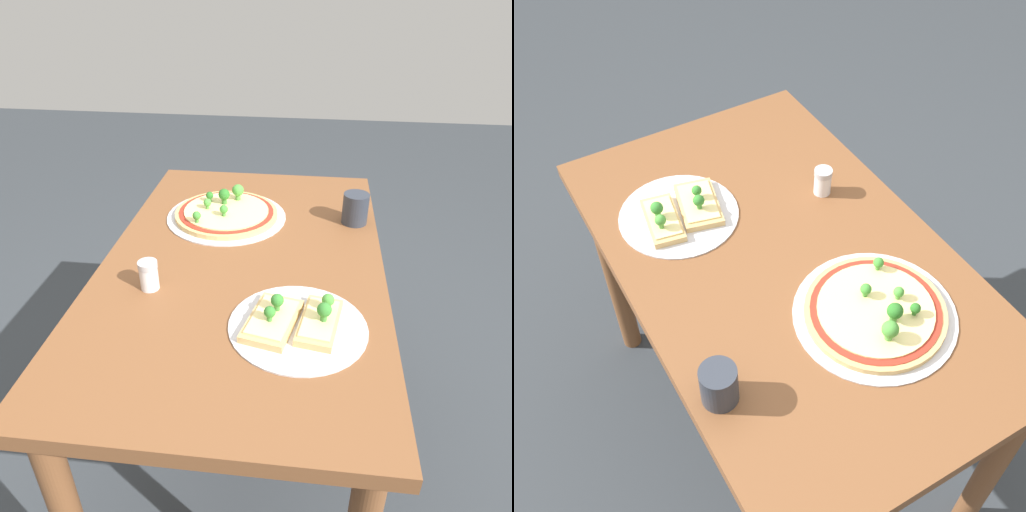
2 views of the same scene
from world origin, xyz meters
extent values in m
plane|color=#33383D|center=(0.00, 0.00, 0.00)|extent=(8.00, 8.00, 0.00)
cube|color=brown|center=(0.00, 0.00, 0.75)|extent=(1.16, 0.71, 0.04)
cylinder|color=brown|center=(-0.52, -0.29, 0.37)|extent=(0.06, 0.06, 0.74)
cylinder|color=brown|center=(-0.52, 0.29, 0.37)|extent=(0.06, 0.06, 0.74)
cylinder|color=brown|center=(0.52, 0.29, 0.37)|extent=(0.06, 0.06, 0.74)
cylinder|color=silver|center=(0.23, 0.08, 0.77)|extent=(0.35, 0.35, 0.00)
cylinder|color=tan|center=(0.23, 0.08, 0.78)|extent=(0.30, 0.30, 0.01)
cylinder|color=#A82D1E|center=(0.23, 0.08, 0.79)|extent=(0.28, 0.28, 0.00)
cylinder|color=#F4DB8E|center=(0.23, 0.08, 0.79)|extent=(0.25, 0.25, 0.00)
sphere|color=#479338|center=(0.31, 0.06, 0.83)|extent=(0.04, 0.04, 0.04)
cylinder|color=#51973E|center=(0.31, 0.06, 0.80)|extent=(0.02, 0.02, 0.02)
sphere|color=#286B23|center=(0.28, 0.10, 0.83)|extent=(0.03, 0.03, 0.03)
cylinder|color=#37742D|center=(0.28, 0.10, 0.80)|extent=(0.02, 0.02, 0.02)
sphere|color=#3D8933|center=(0.15, 0.15, 0.82)|extent=(0.02, 0.02, 0.02)
cylinder|color=#488E3A|center=(0.15, 0.15, 0.80)|extent=(0.01, 0.01, 0.01)
sphere|color=#286B23|center=(0.29, 0.14, 0.82)|extent=(0.02, 0.02, 0.02)
cylinder|color=#37742D|center=(0.29, 0.14, 0.80)|extent=(0.01, 0.01, 0.01)
sphere|color=#479338|center=(0.23, 0.14, 0.82)|extent=(0.02, 0.02, 0.02)
cylinder|color=#51973E|center=(0.23, 0.14, 0.80)|extent=(0.01, 0.01, 0.01)
sphere|color=#3D8933|center=(0.19, 0.08, 0.82)|extent=(0.02, 0.02, 0.02)
cylinder|color=#488E3A|center=(0.19, 0.08, 0.80)|extent=(0.01, 0.01, 0.01)
cylinder|color=silver|center=(-0.25, -0.15, 0.77)|extent=(0.29, 0.29, 0.00)
cube|color=tan|center=(-0.24, -0.19, 0.78)|extent=(0.17, 0.10, 0.02)
cube|color=#F4DB8E|center=(-0.24, -0.19, 0.79)|extent=(0.14, 0.09, 0.00)
sphere|color=#337A2D|center=(-0.25, -0.20, 0.82)|extent=(0.03, 0.03, 0.03)
cylinder|color=#3F8136|center=(-0.25, -0.20, 0.80)|extent=(0.01, 0.01, 0.01)
sphere|color=#479338|center=(-0.21, -0.21, 0.82)|extent=(0.03, 0.03, 0.03)
cylinder|color=#51973E|center=(-0.21, -0.21, 0.80)|extent=(0.01, 0.01, 0.01)
cube|color=tan|center=(-0.25, -0.10, 0.78)|extent=(0.18, 0.13, 0.02)
cube|color=#F4DB8E|center=(-0.25, -0.10, 0.79)|extent=(0.15, 0.11, 0.00)
sphere|color=#337A2D|center=(-0.23, -0.11, 0.82)|extent=(0.03, 0.03, 0.03)
cylinder|color=#3F8136|center=(-0.23, -0.11, 0.80)|extent=(0.01, 0.01, 0.01)
sphere|color=#337A2D|center=(-0.26, -0.09, 0.82)|extent=(0.02, 0.02, 0.02)
cylinder|color=#3F8136|center=(-0.26, -0.09, 0.80)|extent=(0.01, 0.01, 0.01)
cylinder|color=#2D333D|center=(0.24, -0.29, 0.82)|extent=(0.07, 0.07, 0.09)
cylinder|color=silver|center=(-0.15, 0.20, 0.80)|extent=(0.04, 0.04, 0.06)
cylinder|color=#B2B2B7|center=(-0.15, 0.20, 0.84)|extent=(0.05, 0.05, 0.02)
camera|label=1|loc=(-1.06, -0.16, 1.44)|focal=35.00mm
camera|label=2|loc=(0.83, -0.52, 1.86)|focal=45.00mm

